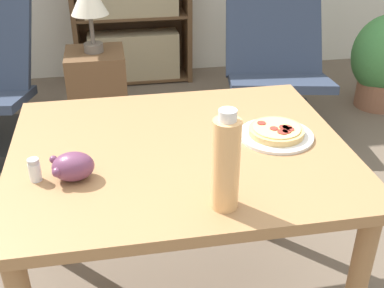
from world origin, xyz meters
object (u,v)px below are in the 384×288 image
(drink_bottle, at_px, (226,163))
(lounge_chair_far, at_px, (273,85))
(table_lamp, at_px, (89,0))
(pizza_on_plate, at_px, (276,133))
(grape_bunch, at_px, (72,167))
(salt_shaker, at_px, (35,170))
(side_table, at_px, (99,96))

(drink_bottle, relative_size, lounge_chair_far, 0.30)
(lounge_chair_far, relative_size, table_lamp, 2.12)
(pizza_on_plate, distance_m, table_lamp, 1.58)
(grape_bunch, height_order, drink_bottle, drink_bottle)
(salt_shaker, relative_size, lounge_chair_far, 0.08)
(lounge_chair_far, xyz_separation_m, table_lamp, (-1.10, 0.03, 0.57))
(salt_shaker, bearing_deg, side_table, 84.90)
(side_table, bearing_deg, lounge_chair_far, -1.33)
(grape_bunch, height_order, lounge_chair_far, lounge_chair_far)
(pizza_on_plate, bearing_deg, lounge_chair_far, 70.44)
(lounge_chair_far, bearing_deg, table_lamp, -170.04)
(drink_bottle, height_order, side_table, drink_bottle)
(grape_bunch, relative_size, lounge_chair_far, 0.14)
(pizza_on_plate, relative_size, grape_bunch, 1.98)
(lounge_chair_far, xyz_separation_m, side_table, (-1.10, 0.03, -0.01))
(grape_bunch, height_order, side_table, grape_bunch)
(grape_bunch, bearing_deg, lounge_chair_far, 54.05)
(drink_bottle, xyz_separation_m, table_lamp, (-0.34, 1.79, 0.01))
(side_table, relative_size, table_lamp, 1.35)
(grape_bunch, distance_m, salt_shaker, 0.10)
(drink_bottle, relative_size, table_lamp, 0.64)
(grape_bunch, relative_size, drink_bottle, 0.45)
(grape_bunch, xyz_separation_m, salt_shaker, (-0.10, 0.01, -0.01))
(pizza_on_plate, xyz_separation_m, lounge_chair_far, (0.51, 1.44, -0.45))
(drink_bottle, height_order, lounge_chair_far, drink_bottle)
(lounge_chair_far, bearing_deg, grape_bunch, -114.66)
(drink_bottle, distance_m, salt_shaker, 0.53)
(pizza_on_plate, relative_size, drink_bottle, 0.89)
(pizza_on_plate, distance_m, salt_shaker, 0.74)
(grape_bunch, distance_m, side_table, 1.67)
(table_lamp, bearing_deg, drink_bottle, -79.26)
(pizza_on_plate, bearing_deg, table_lamp, 111.94)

